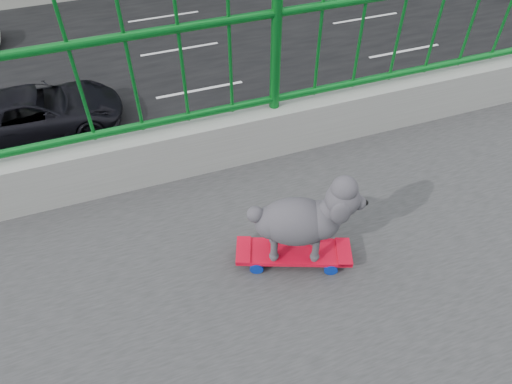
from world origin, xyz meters
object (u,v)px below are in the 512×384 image
object	(u,v)px
car_0	(295,217)
car_2	(36,113)
poodle	(303,218)
skateboard	(293,253)

from	to	relation	value
car_0	car_2	world-z (taller)	car_2
poodle	car_2	xyz separation A→B (m)	(-11.86, -2.91, -6.61)
skateboard	poodle	size ratio (longest dim) A/B	1.16
skateboard	car_0	world-z (taller)	skateboard
poodle	car_0	bearing A→B (deg)	174.51
skateboard	poodle	world-z (taller)	poodle
skateboard	poodle	xyz separation A→B (m)	(0.01, 0.03, 0.25)
car_2	poodle	bearing A→B (deg)	-166.21
poodle	car_0	size ratio (longest dim) A/B	0.13
poodle	car_2	distance (m)	13.89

